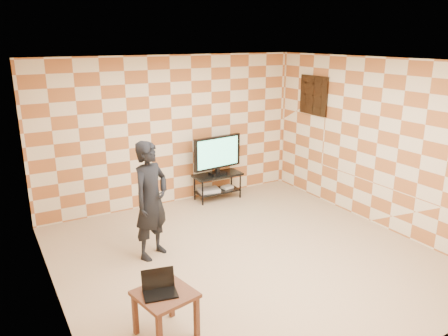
{
  "coord_description": "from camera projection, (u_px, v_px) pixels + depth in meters",
  "views": [
    {
      "loc": [
        -3.04,
        -4.71,
        2.99
      ],
      "look_at": [
        0.0,
        0.6,
        1.15
      ],
      "focal_mm": 35.0,
      "sensor_mm": 36.0,
      "label": 1
    }
  ],
  "objects": [
    {
      "name": "laptop",
      "position": [
        159.0,
        288.0,
        4.42
      ],
      "size": [
        0.38,
        0.33,
        0.22
      ],
      "color": "black",
      "rests_on": "side_table"
    },
    {
      "name": "dvd_player",
      "position": [
        209.0,
        190.0,
        8.27
      ],
      "size": [
        0.42,
        0.33,
        0.06
      ],
      "primitive_type": "cube",
      "rotation": [
        0.0,
        0.0,
        -0.15
      ],
      "color": "#B1B1B3",
      "rests_on": "tv_stand"
    },
    {
      "name": "wall_left",
      "position": [
        48.0,
        198.0,
        4.64
      ],
      "size": [
        0.02,
        5.0,
        2.7
      ],
      "primitive_type": "cube",
      "color": "beige",
      "rests_on": "ground"
    },
    {
      "name": "wall_back",
      "position": [
        172.0,
        131.0,
        7.91
      ],
      "size": [
        5.0,
        0.02,
        2.7
      ],
      "primitive_type": "cube",
      "color": "beige",
      "rests_on": "ground"
    },
    {
      "name": "ceiling",
      "position": [
        248.0,
        61.0,
        5.44
      ],
      "size": [
        5.0,
        5.0,
        0.02
      ],
      "primitive_type": "cube",
      "color": "white",
      "rests_on": "wall_back"
    },
    {
      "name": "game_console",
      "position": [
        227.0,
        187.0,
        8.47
      ],
      "size": [
        0.23,
        0.19,
        0.05
      ],
      "primitive_type": "cube",
      "rotation": [
        0.0,
        0.0,
        0.18
      ],
      "color": "silver",
      "rests_on": "tv_stand"
    },
    {
      "name": "wall_right",
      "position": [
        377.0,
        143.0,
        7.02
      ],
      "size": [
        0.02,
        5.0,
        2.7
      ],
      "primitive_type": "cube",
      "color": "beige",
      "rests_on": "ground"
    },
    {
      "name": "person",
      "position": [
        151.0,
        200.0,
        6.0
      ],
      "size": [
        0.73,
        0.64,
        1.67
      ],
      "primitive_type": "imported",
      "rotation": [
        0.0,
        0.0,
        0.5
      ],
      "color": "black",
      "rests_on": "floor"
    },
    {
      "name": "wall_art",
      "position": [
        314.0,
        95.0,
        8.12
      ],
      "size": [
        0.04,
        0.72,
        0.72
      ],
      "color": "black",
      "rests_on": "wall_right"
    },
    {
      "name": "side_table",
      "position": [
        165.0,
        300.0,
        4.45
      ],
      "size": [
        0.64,
        0.64,
        0.5
      ],
      "color": "#3D1E13",
      "rests_on": "floor"
    },
    {
      "name": "tv",
      "position": [
        218.0,
        153.0,
        8.15
      ],
      "size": [
        1.01,
        0.22,
        0.73
      ],
      "color": "black",
      "rests_on": "tv_stand"
    },
    {
      "name": "wall_front",
      "position": [
        403.0,
        236.0,
        3.75
      ],
      "size": [
        5.0,
        0.02,
        2.7
      ],
      "primitive_type": "cube",
      "color": "beige",
      "rests_on": "ground"
    },
    {
      "name": "floor",
      "position": [
        245.0,
        256.0,
        6.22
      ],
      "size": [
        5.0,
        5.0,
        0.0
      ],
      "primitive_type": "plane",
      "color": "tan",
      "rests_on": "ground"
    },
    {
      "name": "tv_stand",
      "position": [
        218.0,
        181.0,
        8.31
      ],
      "size": [
        0.92,
        0.42,
        0.5
      ],
      "color": "black",
      "rests_on": "floor"
    }
  ]
}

